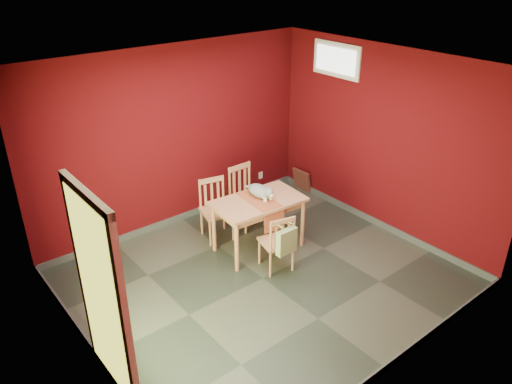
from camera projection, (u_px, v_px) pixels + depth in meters
ground at (263, 278)px, 6.47m from camera, size 4.50×4.50×0.00m
room_shell at (263, 275)px, 6.45m from camera, size 4.50×4.50×4.50m
doorway at (100, 291)px, 4.43m from camera, size 0.06×1.01×2.13m
window at (336, 60)px, 7.36m from camera, size 0.05×0.90×0.50m
outlet_plate at (261, 175)px, 8.62m from camera, size 0.08×0.02×0.12m
dining_table at (259, 206)px, 6.83m from camera, size 1.28×0.81×0.76m
table_runner at (264, 206)px, 6.73m from camera, size 0.37×0.69×0.34m
chair_far_left at (216, 208)px, 7.21m from camera, size 0.50×0.50×0.89m
chair_far_right at (246, 195)px, 7.53m from camera, size 0.45×0.45×0.94m
chair_near at (278, 242)px, 6.48m from camera, size 0.47×0.47×0.82m
tote_bag at (287, 241)px, 6.27m from camera, size 0.29×0.18×0.41m
cat at (259, 189)px, 6.83m from camera, size 0.37×0.52×0.23m
picture_frame at (302, 180)px, 8.70m from camera, size 0.13×0.38×0.38m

